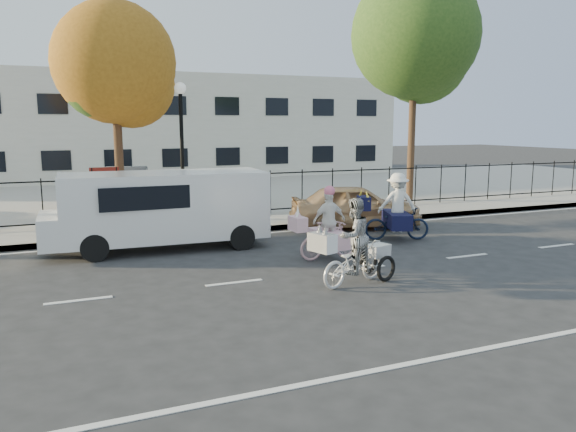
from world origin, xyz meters
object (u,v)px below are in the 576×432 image
bull_bike (396,213)px  white_van (161,207)px  zebra_trike (354,251)px  lot_car_c (126,187)px  lot_car_d (221,188)px  lamppost (181,127)px  gold_sedan (356,206)px  unicorn_bike (328,232)px

bull_bike → white_van: size_ratio=0.37×
zebra_trike → lot_car_c: size_ratio=0.46×
zebra_trike → lot_car_d: size_ratio=0.50×
lot_car_c → lot_car_d: lot_car_c is taller
bull_bike → lot_car_d: bull_bike is taller
lot_car_d → lamppost: bearing=-105.1°
gold_sedan → white_van: bearing=111.1°
white_van → gold_sedan: size_ratio=1.40×
lamppost → lot_car_c: lamppost is taller
gold_sedan → lot_car_d: size_ratio=0.99×
lamppost → lot_car_d: bearing=53.8°
zebra_trike → lot_car_c: (-2.97, 12.00, 0.20)m
unicorn_bike → white_van: bearing=49.1°
unicorn_bike → lot_car_d: size_ratio=0.43×
unicorn_bike → gold_sedan: bearing=-41.1°
lamppost → zebra_trike: size_ratio=2.10×
bull_bike → unicorn_bike: bearing=135.8°
lot_car_d → lot_car_c: bearing=178.7°
lamppost → lot_car_c: size_ratio=0.98×
unicorn_bike → lot_car_c: size_ratio=0.40×
zebra_trike → lot_car_c: bearing=-3.7°
unicorn_bike → white_van: 4.41m
lamppost → bull_bike: (4.99, -4.42, -2.36)m
lot_car_c → lot_car_d: size_ratio=1.08×
bull_bike → lot_car_c: bull_bike is taller
zebra_trike → white_van: bearing=14.0°
unicorn_bike → zebra_trike: bearing=164.7°
lamppost → zebra_trike: (1.72, -7.81, -2.43)m
bull_bike → gold_sedan: 2.06m
white_van → lot_car_c: 7.20m
zebra_trike → white_van: size_ratio=0.36×
zebra_trike → lot_car_d: zebra_trike is taller
bull_bike → gold_sedan: bull_bike is taller
lamppost → lot_car_c: bearing=106.6°
unicorn_bike → bull_bike: size_ratio=0.86×
zebra_trike → lot_car_c: 12.37m
zebra_trike → bull_bike: bearing=-61.6°
lamppost → gold_sedan: bearing=-25.9°
lamppost → lot_car_d: lamppost is taller
lot_car_c → bull_bike: bearing=-42.6°
lamppost → unicorn_bike: 6.60m
white_van → gold_sedan: (6.13, 0.63, -0.41)m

